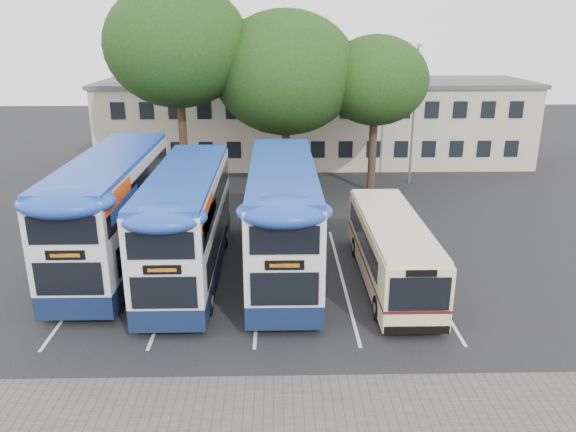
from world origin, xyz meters
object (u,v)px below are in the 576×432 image
at_px(bus_dd_mid, 188,218).
at_px(bus_dd_right, 282,213).
at_px(bus_single, 391,246).
at_px(bus_dd_left, 113,206).
at_px(tree_mid, 286,73).
at_px(tree_right, 376,81).
at_px(lamp_post, 414,107).
at_px(tree_left, 177,45).

xyz_separation_m(bus_dd_mid, bus_dd_right, (3.95, 0.26, 0.10)).
bearing_deg(bus_single, bus_dd_left, 169.45).
xyz_separation_m(tree_mid, bus_dd_left, (-7.70, -11.56, -4.73)).
height_order(tree_mid, bus_dd_mid, tree_mid).
bearing_deg(bus_dd_mid, tree_right, 51.88).
xyz_separation_m(bus_dd_left, bus_dd_right, (7.33, -0.97, -0.06)).
bearing_deg(bus_dd_right, bus_dd_left, 172.44).
height_order(lamp_post, tree_mid, tree_mid).
height_order(lamp_post, tree_right, tree_right).
bearing_deg(lamp_post, tree_mid, -169.08).
bearing_deg(tree_mid, tree_right, -4.01).
xyz_separation_m(tree_mid, bus_dd_right, (-0.36, -12.53, -4.79)).
xyz_separation_m(lamp_post, bus_dd_mid, (-12.69, -14.41, -2.59)).
bearing_deg(bus_dd_left, tree_left, 82.65).
bearing_deg(bus_dd_left, tree_mid, 56.34).
bearing_deg(bus_single, bus_dd_mid, 173.49).
bearing_deg(tree_mid, tree_left, -173.14).
height_order(tree_left, tree_mid, tree_left).
bearing_deg(bus_dd_left, lamp_post, 39.34).
xyz_separation_m(lamp_post, tree_mid, (-8.38, -1.62, 2.31)).
relative_size(tree_mid, bus_dd_right, 0.98).
height_order(tree_right, bus_dd_left, tree_right).
distance_m(tree_right, bus_single, 14.48).
xyz_separation_m(tree_left, bus_single, (10.36, -12.99, -7.45)).
xyz_separation_m(tree_left, bus_dd_right, (5.94, -11.77, -6.41)).
relative_size(lamp_post, tree_right, 0.94).
bearing_deg(lamp_post, bus_dd_right, -121.71).
height_order(tree_left, bus_dd_left, tree_left).
distance_m(tree_mid, tree_right, 5.46).
bearing_deg(tree_right, bus_dd_mid, -128.12).
relative_size(tree_right, bus_dd_mid, 0.89).
relative_size(tree_left, bus_dd_mid, 1.16).
bearing_deg(tree_mid, lamp_post, 10.92).
xyz_separation_m(tree_right, bus_dd_left, (-13.13, -11.18, -4.29)).
xyz_separation_m(bus_dd_left, bus_dd_mid, (3.39, -1.23, -0.16)).
bearing_deg(tree_left, lamp_post, 9.19).
distance_m(lamp_post, bus_dd_left, 20.93).
xyz_separation_m(lamp_post, tree_right, (-2.95, -2.00, 1.87)).
relative_size(tree_mid, bus_dd_left, 0.96).
bearing_deg(tree_left, bus_dd_left, -97.35).
xyz_separation_m(bus_dd_left, bus_single, (11.76, -2.19, -1.10)).
relative_size(bus_dd_right, bus_single, 1.22).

